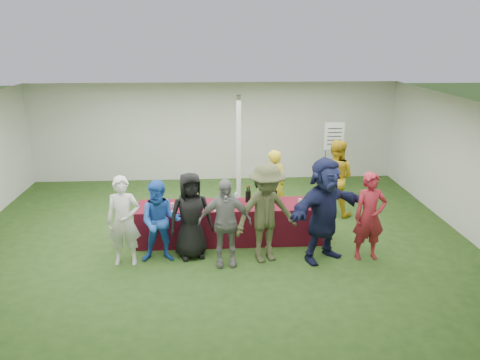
{
  "coord_description": "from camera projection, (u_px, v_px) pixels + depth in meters",
  "views": [
    {
      "loc": [
        -0.09,
        -8.69,
        3.93
      ],
      "look_at": [
        0.44,
        -0.15,
        1.25
      ],
      "focal_mm": 35.0,
      "sensor_mm": 36.0,
      "label": 1
    }
  ],
  "objects": [
    {
      "name": "staff_pourer",
      "position": [
        273.0,
        185.0,
        10.15
      ],
      "size": [
        0.64,
        0.49,
        1.58
      ],
      "primitive_type": "imported",
      "rotation": [
        0.0,
        0.0,
        3.35
      ],
      "color": "yellow",
      "rests_on": "ground"
    },
    {
      "name": "customer_5",
      "position": [
        324.0,
        210.0,
        8.28
      ],
      "size": [
        1.81,
        1.38,
        1.91
      ],
      "primitive_type": "imported",
      "rotation": [
        0.0,
        0.0,
        0.53
      ],
      "color": "#171B3F",
      "rests_on": "ground"
    },
    {
      "name": "wine_bottles",
      "position": [
        261.0,
        196.0,
        9.25
      ],
      "size": [
        0.64,
        0.16,
        0.32
      ],
      "color": "black",
      "rests_on": "serving_table"
    },
    {
      "name": "customer_6",
      "position": [
        370.0,
        216.0,
        8.36
      ],
      "size": [
        0.61,
        0.42,
        1.63
      ],
      "primitive_type": "imported",
      "rotation": [
        0.0,
        0.0,
        0.05
      ],
      "color": "maroon",
      "rests_on": "ground"
    },
    {
      "name": "customer_4",
      "position": [
        266.0,
        213.0,
        8.24
      ],
      "size": [
        1.33,
        1.02,
        1.82
      ],
      "primitive_type": "imported",
      "rotation": [
        0.0,
        0.0,
        0.33
      ],
      "color": "#44482A",
      "rests_on": "ground"
    },
    {
      "name": "customer_2",
      "position": [
        191.0,
        216.0,
        8.42
      ],
      "size": [
        0.89,
        0.69,
        1.61
      ],
      "primitive_type": "imported",
      "rotation": [
        0.0,
        0.0,
        0.25
      ],
      "color": "black",
      "rests_on": "ground"
    },
    {
      "name": "customer_0",
      "position": [
        124.0,
        221.0,
        8.15
      ],
      "size": [
        0.6,
        0.39,
        1.62
      ],
      "primitive_type": "imported",
      "rotation": [
        0.0,
        0.0,
        0.01
      ],
      "color": "silver",
      "rests_on": "ground"
    },
    {
      "name": "wine_glasses",
      "position": [
        204.0,
        205.0,
        8.79
      ],
      "size": [
        2.84,
        0.17,
        0.16
      ],
      "color": "silver",
      "rests_on": "serving_table"
    },
    {
      "name": "wine_list_sign",
      "position": [
        334.0,
        141.0,
        11.9
      ],
      "size": [
        0.5,
        0.03,
        1.8
      ],
      "color": "slate",
      "rests_on": "ground"
    },
    {
      "name": "tent",
      "position": [
        239.0,
        157.0,
        10.23
      ],
      "size": [
        10.0,
        10.0,
        10.0
      ],
      "color": "white",
      "rests_on": "ground"
    },
    {
      "name": "staff_back",
      "position": [
        335.0,
        178.0,
        10.43
      ],
      "size": [
        1.05,
        0.98,
        1.73
      ],
      "primitive_type": "imported",
      "rotation": [
        0.0,
        0.0,
        2.63
      ],
      "color": "gold",
      "rests_on": "ground"
    },
    {
      "name": "bar_towel",
      "position": [
        308.0,
        201.0,
        9.25
      ],
      "size": [
        0.25,
        0.18,
        0.03
      ],
      "primitive_type": "cube",
      "color": "white",
      "rests_on": "serving_table"
    },
    {
      "name": "dump_bucket",
      "position": [
        316.0,
        202.0,
        8.97
      ],
      "size": [
        0.23,
        0.23,
        0.18
      ],
      "primitive_type": "cylinder",
      "color": "slate",
      "rests_on": "serving_table"
    },
    {
      "name": "customer_3",
      "position": [
        225.0,
        223.0,
        8.12
      ],
      "size": [
        0.94,
        0.41,
        1.59
      ],
      "primitive_type": "imported",
      "rotation": [
        0.0,
        0.0,
        0.03
      ],
      "color": "gray",
      "rests_on": "ground"
    },
    {
      "name": "ground",
      "position": [
        218.0,
        237.0,
        9.46
      ],
      "size": [
        60.0,
        60.0,
        0.0
      ],
      "primitive_type": "plane",
      "color": "#284719",
      "rests_on": "ground"
    },
    {
      "name": "serving_table",
      "position": [
        230.0,
        222.0,
        9.22
      ],
      "size": [
        3.6,
        0.8,
        0.75
      ],
      "primitive_type": "cube",
      "color": "maroon",
      "rests_on": "ground"
    },
    {
      "name": "water_bottle",
      "position": [
        236.0,
        198.0,
        9.16
      ],
      "size": [
        0.07,
        0.07,
        0.23
      ],
      "color": "silver",
      "rests_on": "serving_table"
    },
    {
      "name": "customer_1",
      "position": [
        160.0,
        222.0,
        8.27
      ],
      "size": [
        0.74,
        0.58,
        1.51
      ],
      "primitive_type": "imported",
      "rotation": [
        0.0,
        0.0,
        0.01
      ],
      "color": "blue",
      "rests_on": "ground"
    }
  ]
}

